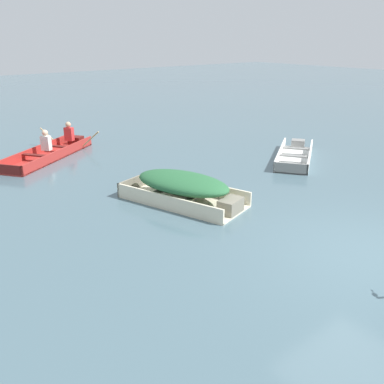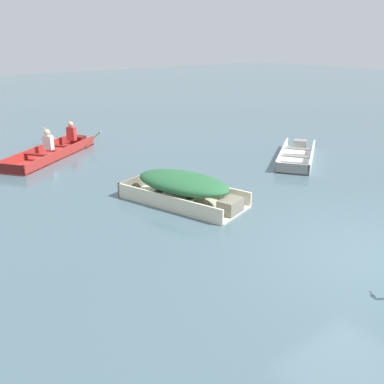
# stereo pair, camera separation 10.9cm
# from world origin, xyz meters

# --- Properties ---
(ground_plane) EXTENTS (80.00, 80.00, 0.00)m
(ground_plane) POSITION_xyz_m (0.00, 0.00, 0.00)
(ground_plane) COLOR #47606B
(skiff_white_near_moored) EXTENTS (3.08, 2.49, 0.30)m
(skiff_white_near_moored) POSITION_xyz_m (3.93, 4.91, 0.10)
(skiff_white_near_moored) COLOR white
(skiff_white_near_moored) RESTS_ON ground
(skiff_cream_mid_moored) EXTENTS (2.00, 3.08, 0.66)m
(skiff_cream_mid_moored) POSITION_xyz_m (-0.97, 4.18, 0.38)
(skiff_cream_mid_moored) COLOR beige
(skiff_cream_mid_moored) RESTS_ON ground
(rowboat_red_with_crew) EXTENTS (3.62, 3.12, 0.88)m
(rowboat_red_with_crew) POSITION_xyz_m (-1.76, 9.88, 0.16)
(rowboat_red_with_crew) COLOR #AD2D28
(rowboat_red_with_crew) RESTS_ON ground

